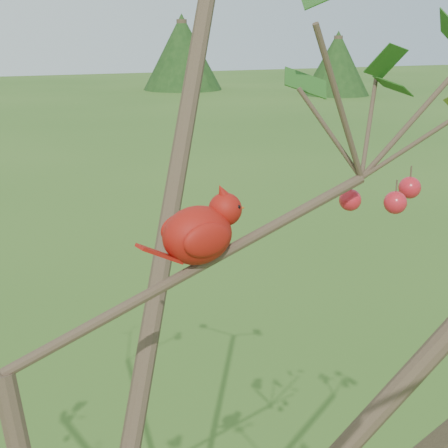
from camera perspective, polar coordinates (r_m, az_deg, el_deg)
name	(u,v)px	position (r m, az deg, el deg)	size (l,w,h in m)	color
crabapple_tree	(63,288)	(0.83, -14.54, -5.70)	(2.35, 2.05, 2.95)	#3B2B1F
cardinal	(201,231)	(0.98, -2.12, -0.69)	(0.19, 0.11, 0.14)	#9D180D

